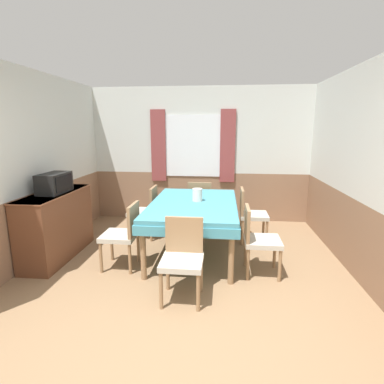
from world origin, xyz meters
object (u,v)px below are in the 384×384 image
(chair_right_far, at_px, (250,212))
(chair_right_near, at_px, (258,237))
(chair_head_near, at_px, (183,255))
(chair_left_near, at_px, (124,233))
(chair_left_far, at_px, (146,210))
(tv, at_px, (55,183))
(sideboard, at_px, (57,225))
(vase, at_px, (197,195))
(chair_head_window, at_px, (200,202))
(dining_table, at_px, (194,209))

(chair_right_far, bearing_deg, chair_right_near, 0.00)
(chair_right_near, distance_m, chair_head_near, 1.07)
(chair_right_far, relative_size, chair_right_near, 1.00)
(chair_right_far, distance_m, chair_left_near, 2.06)
(chair_left_far, relative_size, chair_head_near, 1.00)
(chair_right_far, xyz_separation_m, tv, (-2.76, -0.91, 0.60))
(chair_left_near, relative_size, chair_right_near, 1.00)
(chair_head_near, height_order, sideboard, sideboard)
(chair_head_near, bearing_deg, chair_left_far, -64.09)
(chair_right_near, distance_m, sideboard, 2.79)
(tv, relative_size, vase, 2.77)
(sideboard, height_order, tv, tv)
(chair_left_near, relative_size, chair_head_window, 1.00)
(chair_right_near, distance_m, vase, 1.11)
(tv, bearing_deg, chair_right_near, -4.78)
(tv, bearing_deg, chair_left_near, -12.55)
(vase, bearing_deg, sideboard, -167.77)
(chair_right_near, bearing_deg, chair_head_near, -53.71)
(dining_table, xyz_separation_m, chair_left_near, (-0.86, -0.57, -0.19))
(chair_head_near, bearing_deg, dining_table, -90.00)
(vase, bearing_deg, chair_right_far, 30.89)
(chair_left_near, xyz_separation_m, chair_head_window, (0.86, 1.77, 0.00))
(dining_table, distance_m, chair_right_far, 1.05)
(dining_table, bearing_deg, chair_head_near, -90.00)
(chair_right_far, distance_m, chair_head_near, 1.97)
(chair_right_far, height_order, sideboard, sideboard)
(chair_left_near, relative_size, chair_head_near, 1.00)
(chair_left_near, distance_m, sideboard, 1.08)
(sideboard, bearing_deg, chair_head_near, -24.10)
(chair_right_far, bearing_deg, vase, -59.11)
(chair_left_near, bearing_deg, vase, -54.25)
(dining_table, bearing_deg, sideboard, -169.85)
(chair_right_near, xyz_separation_m, vase, (-0.82, 0.65, 0.38))
(chair_left_near, height_order, vase, vase)
(chair_right_far, bearing_deg, tv, -71.75)
(chair_head_near, height_order, tv, tv)
(sideboard, distance_m, tv, 0.60)
(chair_head_window, relative_size, tv, 1.70)
(chair_right_near, xyz_separation_m, tv, (-2.76, 0.23, 0.60))
(chair_right_far, relative_size, tv, 1.70)
(dining_table, xyz_separation_m, chair_head_window, (-0.00, 1.20, -0.19))
(chair_left_near, distance_m, tv, 1.22)
(chair_left_far, xyz_separation_m, tv, (-1.04, -0.91, 0.60))
(chair_left_far, distance_m, chair_head_window, 1.07)
(dining_table, height_order, chair_right_near, chair_right_near)
(chair_head_near, bearing_deg, tv, -24.46)
(dining_table, relative_size, chair_right_far, 2.21)
(chair_left_near, height_order, sideboard, sideboard)
(dining_table, distance_m, chair_head_window, 1.22)
(dining_table, bearing_deg, chair_head_window, 90.00)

